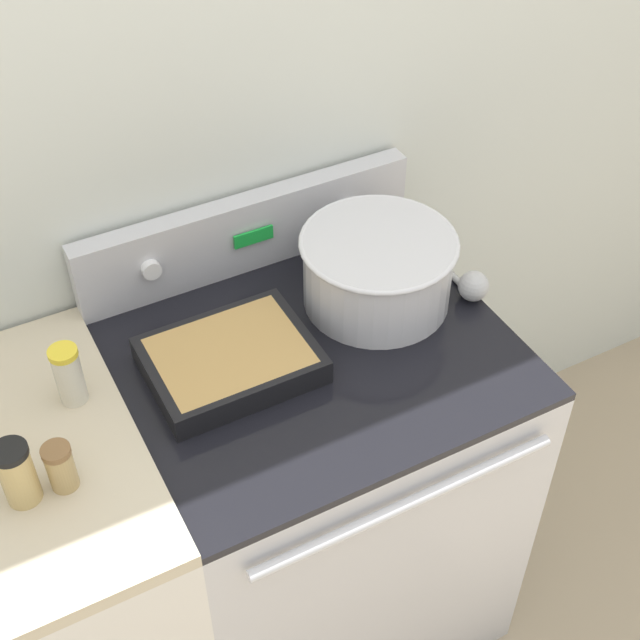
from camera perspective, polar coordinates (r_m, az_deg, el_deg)
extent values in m
cube|color=silver|center=(1.84, -5.89, 12.75)|extent=(8.00, 0.05, 2.50)
cube|color=#BCBCC1|center=(2.13, -0.27, -10.96)|extent=(0.77, 0.67, 0.90)
cube|color=black|center=(1.78, -0.31, -2.16)|extent=(0.77, 0.67, 0.02)
cylinder|color=silver|center=(1.64, 5.62, -11.64)|extent=(0.63, 0.02, 0.02)
cube|color=#BCBCC1|center=(1.93, -4.66, 5.62)|extent=(0.77, 0.05, 0.17)
cylinder|color=white|center=(1.84, -10.74, 3.18)|extent=(0.04, 0.02, 0.04)
cylinder|color=white|center=(1.98, 1.82, 7.20)|extent=(0.04, 0.02, 0.04)
cube|color=green|center=(1.90, -4.28, 5.32)|extent=(0.09, 0.01, 0.03)
cube|color=silver|center=(2.05, -16.33, -17.04)|extent=(0.46, 0.67, 0.90)
cube|color=beige|center=(1.68, -19.40, -8.85)|extent=(0.46, 0.67, 0.03)
cylinder|color=silver|center=(1.84, 3.70, 3.17)|extent=(0.31, 0.31, 0.16)
torus|color=silver|center=(1.79, 3.80, 4.99)|extent=(0.32, 0.32, 0.01)
cylinder|color=beige|center=(1.80, 3.78, 4.66)|extent=(0.28, 0.28, 0.02)
cube|color=black|center=(1.72, -5.75, -2.59)|extent=(0.32, 0.25, 0.05)
cube|color=#B2894C|center=(1.72, -5.78, -2.30)|extent=(0.28, 0.22, 0.03)
cylinder|color=#B7B7B7|center=(1.98, 7.87, 3.44)|extent=(0.01, 0.22, 0.01)
sphere|color=#B7B7B7|center=(1.90, 9.80, 2.15)|extent=(0.07, 0.07, 0.07)
cylinder|color=beige|center=(1.69, -15.75, -3.54)|extent=(0.05, 0.05, 0.11)
cylinder|color=yellow|center=(1.65, -16.15, -2.03)|extent=(0.05, 0.05, 0.01)
cylinder|color=tan|center=(1.57, -16.23, -9.16)|extent=(0.05, 0.05, 0.08)
cylinder|color=brown|center=(1.53, -16.56, -8.06)|extent=(0.05, 0.05, 0.01)
cylinder|color=tan|center=(1.56, -18.76, -9.44)|extent=(0.06, 0.06, 0.11)
cylinder|color=black|center=(1.52, -19.28, -7.97)|extent=(0.06, 0.06, 0.01)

